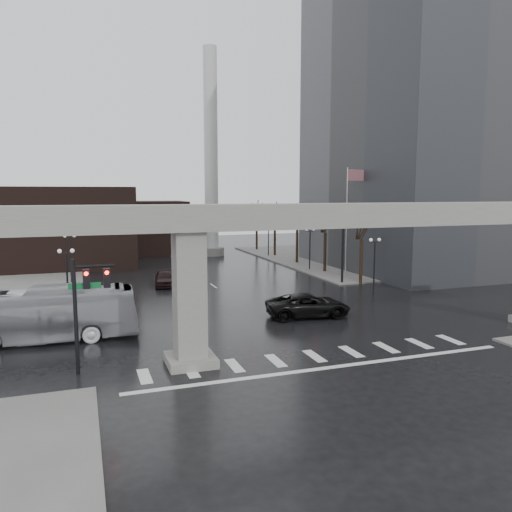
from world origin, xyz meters
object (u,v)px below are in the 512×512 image
object	(u,v)px
far_car	(165,278)
pickup_truck	(308,305)
signal_mast_arm	(309,228)
city_bus	(36,315)

from	to	relation	value
far_car	pickup_truck	bearing A→B (deg)	-54.91
pickup_truck	far_car	world-z (taller)	pickup_truck
signal_mast_arm	city_bus	world-z (taller)	signal_mast_arm
signal_mast_arm	far_car	bearing A→B (deg)	160.75
signal_mast_arm	pickup_truck	world-z (taller)	signal_mast_arm
signal_mast_arm	city_bus	distance (m)	27.13
far_car	city_bus	bearing A→B (deg)	-114.94
city_bus	pickup_truck	bearing A→B (deg)	-86.44
pickup_truck	city_bus	world-z (taller)	city_bus
city_bus	signal_mast_arm	bearing A→B (deg)	-61.51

